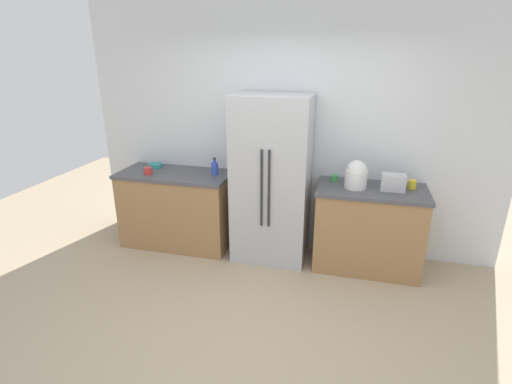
% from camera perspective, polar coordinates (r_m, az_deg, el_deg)
% --- Properties ---
extents(ground_plane, '(9.62, 9.62, 0.00)m').
position_cam_1_polar(ground_plane, '(3.58, -1.03, -19.69)').
color(ground_plane, tan).
extents(kitchen_back_panel, '(4.81, 0.10, 2.92)m').
position_cam_1_polar(kitchen_back_panel, '(4.54, 4.81, 9.40)').
color(kitchen_back_panel, silver).
rests_on(kitchen_back_panel, ground_plane).
extents(counter_left, '(1.35, 0.65, 0.93)m').
position_cam_1_polar(counter_left, '(4.88, -11.51, -2.39)').
color(counter_left, '#9E7247').
rests_on(counter_left, ground_plane).
extents(counter_right, '(1.15, 0.65, 0.93)m').
position_cam_1_polar(counter_right, '(4.43, 16.18, -5.15)').
color(counter_right, '#9E7247').
rests_on(counter_right, ground_plane).
extents(refrigerator, '(0.83, 0.63, 1.87)m').
position_cam_1_polar(refrigerator, '(4.33, 2.32, 1.79)').
color(refrigerator, '#B2B5BA').
rests_on(refrigerator, ground_plane).
extents(toaster, '(0.24, 0.16, 0.17)m').
position_cam_1_polar(toaster, '(4.25, 19.57, 1.36)').
color(toaster, silver).
rests_on(toaster, counter_right).
extents(rice_cooker, '(0.23, 0.23, 0.30)m').
position_cam_1_polar(rice_cooker, '(4.19, 14.57, 2.48)').
color(rice_cooker, white).
rests_on(rice_cooker, counter_right).
extents(bottle_a, '(0.08, 0.08, 0.20)m').
position_cam_1_polar(bottle_a, '(4.55, -6.11, 3.54)').
color(bottle_a, blue).
rests_on(bottle_a, counter_left).
extents(cup_a, '(0.07, 0.07, 0.07)m').
position_cam_1_polar(cup_a, '(4.38, 11.49, 1.99)').
color(cup_a, green).
rests_on(cup_a, counter_right).
extents(cup_b, '(0.09, 0.09, 0.09)m').
position_cam_1_polar(cup_b, '(4.38, 22.01, 1.04)').
color(cup_b, yellow).
rests_on(cup_b, counter_right).
extents(cup_c, '(0.09, 0.09, 0.08)m').
position_cam_1_polar(cup_c, '(4.72, -15.64, 3.03)').
color(cup_c, red).
rests_on(cup_c, counter_left).
extents(bowl_a, '(0.18, 0.18, 0.05)m').
position_cam_1_polar(bowl_a, '(4.99, -14.66, 3.81)').
color(bowl_a, teal).
rests_on(bowl_a, counter_left).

